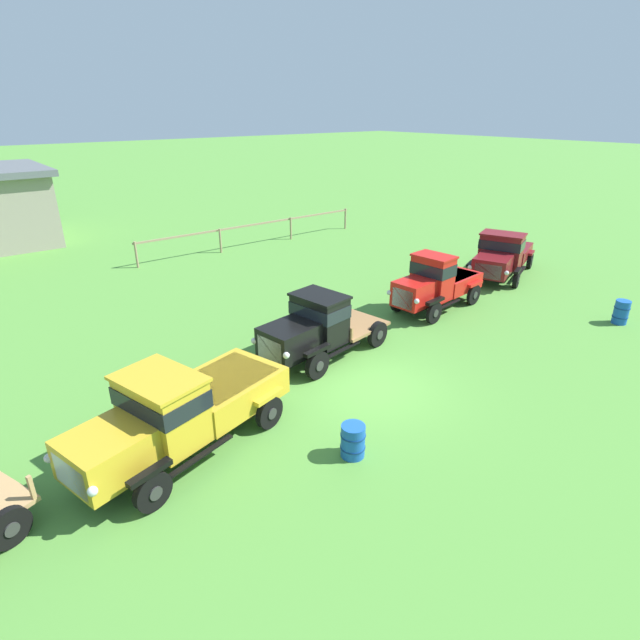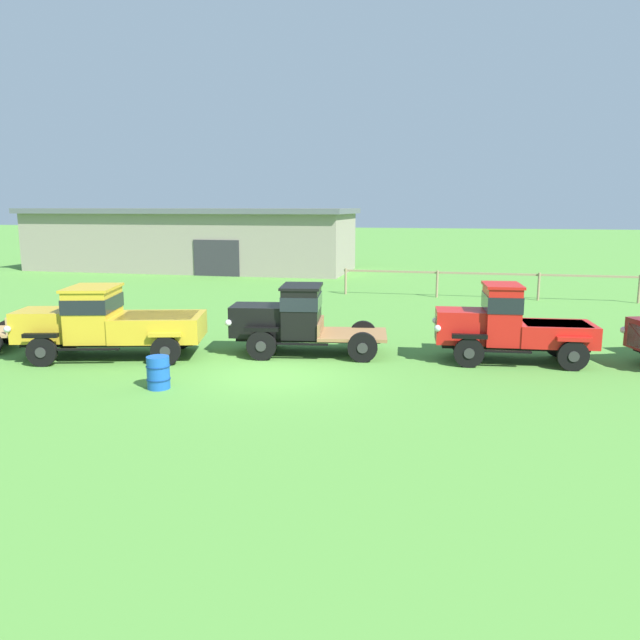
{
  "view_description": "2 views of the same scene",
  "coord_description": "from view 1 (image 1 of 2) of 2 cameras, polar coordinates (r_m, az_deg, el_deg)",
  "views": [
    {
      "loc": [
        -9.2,
        -9.12,
        7.7
      ],
      "look_at": [
        0.52,
        3.07,
        1.0
      ],
      "focal_mm": 28.0,
      "sensor_mm": 36.0,
      "label": 1
    },
    {
      "loc": [
        4.93,
        -16.08,
        4.59
      ],
      "look_at": [
        0.52,
        3.07,
        1.0
      ],
      "focal_mm": 35.0,
      "sensor_mm": 36.0,
      "label": 2
    }
  ],
  "objects": [
    {
      "name": "paddock_fence",
      "position": [
        30.31,
        -7.42,
        10.33
      ],
      "size": [
        14.51,
        0.26,
        1.38
      ],
      "color": "#997F60",
      "rests_on": "ground"
    },
    {
      "name": "oil_drum_near_fence",
      "position": [
        12.16,
        3.78,
        -13.59
      ],
      "size": [
        0.61,
        0.61,
        0.84
      ],
      "color": "#1951B2",
      "rests_on": "ground"
    },
    {
      "name": "vintage_truck_second_in_line",
      "position": [
        12.38,
        -15.83,
        -9.85
      ],
      "size": [
        5.92,
        3.45,
        2.2
      ],
      "color": "black",
      "rests_on": "ground"
    },
    {
      "name": "ground_plane",
      "position": [
        15.07,
        5.78,
        -7.6
      ],
      "size": [
        240.0,
        240.0,
        0.0
      ],
      "primitive_type": "plane",
      "color": "#518E38"
    },
    {
      "name": "vintage_truck_far_side",
      "position": [
        20.7,
        13.01,
        4.17
      ],
      "size": [
        4.76,
        2.26,
        2.34
      ],
      "color": "black",
      "rests_on": "ground"
    },
    {
      "name": "vintage_truck_back_of_row",
      "position": [
        26.03,
        20.03,
        7.05
      ],
      "size": [
        5.92,
        3.74,
        2.16
      ],
      "color": "black",
      "rests_on": "ground"
    },
    {
      "name": "vintage_truck_midrow_center",
      "position": [
        16.08,
        -0.66,
        -0.81
      ],
      "size": [
        5.13,
        2.66,
        2.18
      ],
      "color": "black",
      "rests_on": "ground"
    },
    {
      "name": "oil_drum_beside_row",
      "position": [
        22.26,
        31.17,
        0.79
      ],
      "size": [
        0.56,
        0.56,
        0.92
      ],
      "color": "#1951B2",
      "rests_on": "ground"
    }
  ]
}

